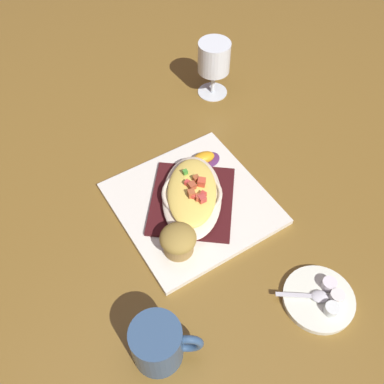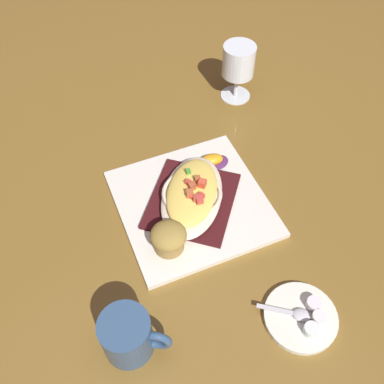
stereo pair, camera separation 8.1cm
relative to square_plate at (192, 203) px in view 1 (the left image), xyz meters
The scene contains 13 objects.
ground_plane 0.01m from the square_plate, ahead, with size 2.60×2.60×0.00m, color brown.
square_plate is the anchor object (origin of this frame).
folded_napkin 0.01m from the square_plate, ahead, with size 0.17×0.15×0.01m, color #3E1114.
gratin_dish 0.03m from the square_plate, 93.04° to the left, with size 0.22×0.22×0.05m.
muffin 0.11m from the square_plate, 31.54° to the left, with size 0.06×0.06×0.05m.
orange_garnish 0.11m from the square_plate, 150.25° to the right, with size 0.06×0.05×0.02m.
coffee_mug 0.29m from the square_plate, 34.49° to the left, with size 0.09×0.09×0.08m.
stemmed_glass 0.35m from the square_plate, 143.89° to the right, with size 0.07×0.07×0.13m.
creamer_saucer 0.29m from the square_plate, 91.41° to the left, with size 0.12×0.12×0.01m, color silver.
spoon 0.28m from the square_plate, 90.52° to the left, with size 0.07×0.08×0.01m.
creamer_cup_0 0.31m from the square_plate, 90.40° to the left, with size 0.02×0.02×0.02m, color white.
creamer_cup_1 0.31m from the square_plate, 94.59° to the left, with size 0.02×0.02×0.02m, color white.
creamer_cup_2 0.29m from the square_plate, 96.75° to the left, with size 0.02×0.02×0.02m, color white.
Camera 1 is at (0.35, 0.35, 0.68)m, focal length 40.75 mm.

